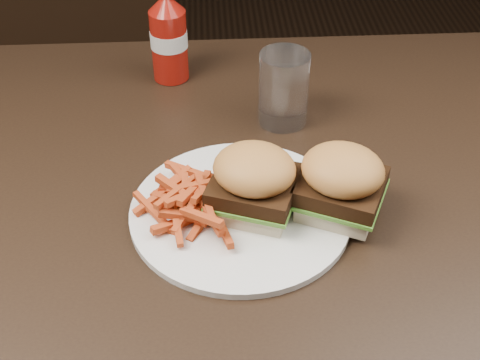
{
  "coord_description": "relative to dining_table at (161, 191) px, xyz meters",
  "views": [
    {
      "loc": [
        0.07,
        -0.71,
        1.33
      ],
      "look_at": [
        0.11,
        -0.07,
        0.8
      ],
      "focal_mm": 50.0,
      "sensor_mm": 36.0,
      "label": 1
    }
  ],
  "objects": [
    {
      "name": "sandwich_half_b",
      "position": [
        0.23,
        -0.08,
        0.04
      ],
      "size": [
        0.12,
        0.12,
        0.02
      ],
      "primitive_type": "cube",
      "rotation": [
        0.0,
        0.0,
        -0.43
      ],
      "color": "beige",
      "rests_on": "plate"
    },
    {
      "name": "plate",
      "position": [
        0.11,
        -0.08,
        0.03
      ],
      "size": [
        0.28,
        0.28,
        0.01
      ],
      "primitive_type": "cylinder",
      "color": "white",
      "rests_on": "dining_table"
    },
    {
      "name": "dining_table",
      "position": [
        0.0,
        0.0,
        0.0
      ],
      "size": [
        1.2,
        0.8,
        0.04
      ],
      "primitive_type": "cube",
      "color": "black",
      "rests_on": "ground"
    },
    {
      "name": "ketchup_bottle",
      "position": [
        0.01,
        0.27,
        0.08
      ],
      "size": [
        0.08,
        0.08,
        0.12
      ],
      "primitive_type": "cylinder",
      "rotation": [
        0.0,
        0.0,
        -0.34
      ],
      "color": "maroon",
      "rests_on": "dining_table"
    },
    {
      "name": "sandwich_half_a",
      "position": [
        0.12,
        -0.08,
        0.04
      ],
      "size": [
        0.12,
        0.11,
        0.02
      ],
      "primitive_type": "cube",
      "rotation": [
        0.0,
        0.0,
        -0.35
      ],
      "color": "#FAE3C7",
      "rests_on": "plate"
    },
    {
      "name": "tumbler",
      "position": [
        0.18,
        0.13,
        0.08
      ],
      "size": [
        0.09,
        0.09,
        0.12
      ],
      "primitive_type": "cylinder",
      "rotation": [
        0.0,
        0.0,
        0.2
      ],
      "color": "white",
      "rests_on": "dining_table"
    },
    {
      "name": "fries_pile",
      "position": [
        0.05,
        -0.07,
        0.05
      ],
      "size": [
        0.13,
        0.13,
        0.05
      ],
      "primitive_type": null,
      "rotation": [
        0.0,
        0.0,
        0.16
      ],
      "color": "#BC2D0D",
      "rests_on": "plate"
    },
    {
      "name": "chair_far",
      "position": [
        -0.29,
        0.91,
        -0.3
      ],
      "size": [
        0.55,
        0.55,
        0.04
      ],
      "primitive_type": "cube",
      "rotation": [
        0.0,
        0.0,
        3.39
      ],
      "color": "black",
      "rests_on": "ground"
    }
  ]
}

